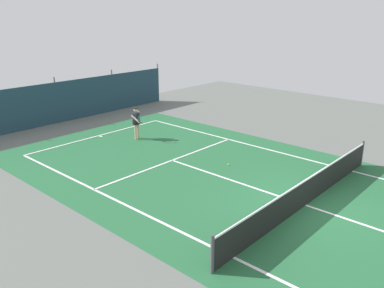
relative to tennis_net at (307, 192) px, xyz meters
name	(u,v)px	position (x,y,z in m)	size (l,w,h in m)	color
ground_plane	(305,205)	(0.00, 0.00, -0.51)	(36.00, 36.00, 0.00)	slate
court_surface	(305,205)	(0.00, 0.00, -0.51)	(11.02, 26.60, 0.01)	#236038
tennis_net	(307,192)	(0.00, 0.00, 0.00)	(10.12, 0.10, 1.10)	black
back_fence	(54,110)	(0.00, 16.34, 0.16)	(16.30, 0.98, 2.70)	#1E3D4C
tennis_player	(136,121)	(1.03, 9.98, 0.45)	(0.58, 0.82, 1.64)	#D8AD8C
tennis_ball_near_player	(229,165)	(1.22, 4.20, -0.48)	(0.07, 0.07, 0.07)	#CCDB33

